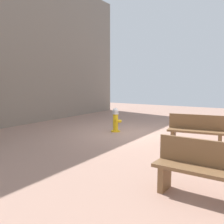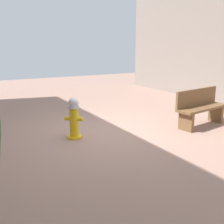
# 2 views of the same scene
# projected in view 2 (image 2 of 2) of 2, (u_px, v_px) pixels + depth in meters

# --- Properties ---
(ground_plane) EXTENTS (23.40, 23.40, 0.00)m
(ground_plane) POSITION_uv_depth(u_px,v_px,m) (105.00, 132.00, 6.57)
(ground_plane) COLOR #9E7A6B
(fire_hydrant) EXTENTS (0.38, 0.38, 0.93)m
(fire_hydrant) POSITION_uv_depth(u_px,v_px,m) (74.00, 118.00, 6.03)
(fire_hydrant) COLOR gold
(fire_hydrant) RESTS_ON ground_plane
(bench_near) EXTENTS (1.67, 0.68, 0.95)m
(bench_near) POSITION_uv_depth(u_px,v_px,m) (200.00, 107.00, 6.98)
(bench_near) COLOR brown
(bench_near) RESTS_ON ground_plane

